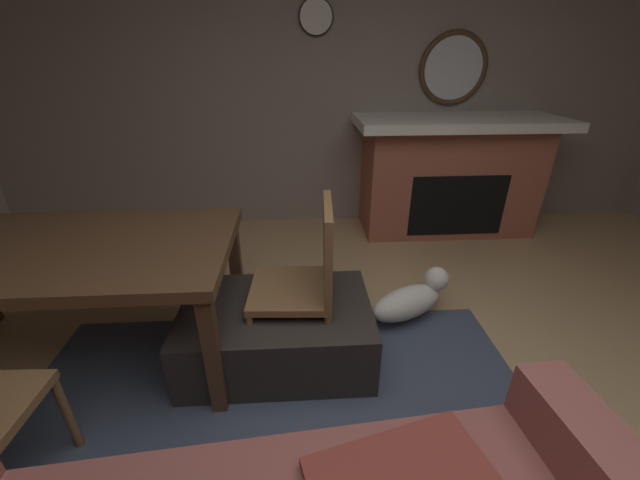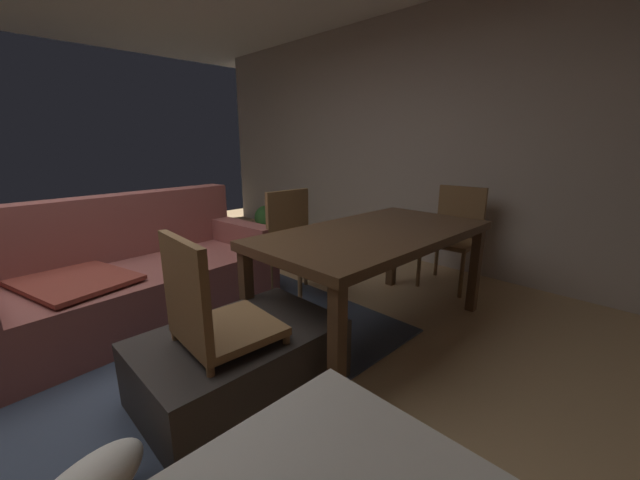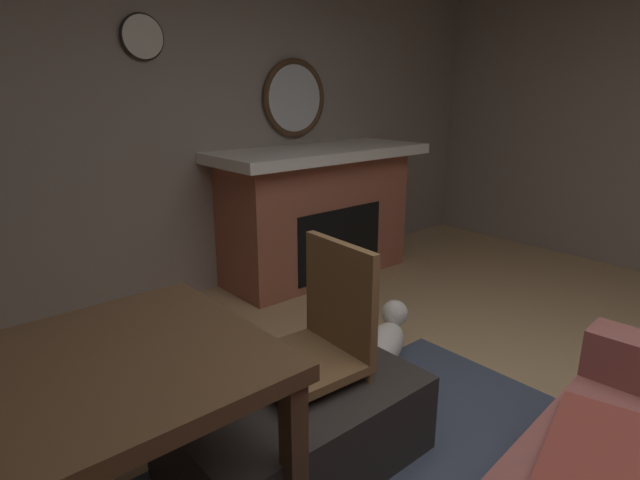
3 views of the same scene
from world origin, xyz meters
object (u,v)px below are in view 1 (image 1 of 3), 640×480
object	(u,v)px
fireplace	(449,175)
round_wall_mirror	(453,69)
ottoman_coffee_table	(278,332)
wall_clock	(316,17)
tv_remote	(266,306)
dining_table	(58,259)
small_dog	(411,299)
dining_chair_west	(307,275)

from	to	relation	value
fireplace	round_wall_mirror	bearing A→B (deg)	-90.00
ottoman_coffee_table	wall_clock	distance (m)	2.63
wall_clock	round_wall_mirror	bearing A→B (deg)	180.00
tv_remote	dining_table	size ratio (longest dim) A/B	0.09
dining_table	small_dog	size ratio (longest dim) A/B	3.04
small_dog	wall_clock	size ratio (longest dim) A/B	1.92
dining_table	dining_chair_west	size ratio (longest dim) A/B	1.87
tv_remote	dining_table	world-z (taller)	dining_table
ottoman_coffee_table	small_dog	distance (m)	0.89
round_wall_mirror	tv_remote	distance (m)	2.81
round_wall_mirror	dining_table	xyz separation A→B (m)	(2.67, 1.94, -0.80)
dining_chair_west	small_dog	world-z (taller)	dining_chair_west
round_wall_mirror	tv_remote	xyz separation A→B (m)	(1.63, 2.02, -1.09)
ottoman_coffee_table	round_wall_mirror	bearing A→B (deg)	-128.38
wall_clock	dining_table	bearing A→B (deg)	53.88
dining_table	ottoman_coffee_table	bearing A→B (deg)	177.24
ottoman_coffee_table	dining_chair_west	distance (m)	0.39
dining_table	wall_clock	world-z (taller)	wall_clock
wall_clock	ottoman_coffee_table	bearing A→B (deg)	80.58
tv_remote	dining_chair_west	distance (m)	0.28
dining_table	wall_clock	bearing A→B (deg)	-126.12
round_wall_mirror	dining_chair_west	size ratio (longest dim) A/B	0.68
dining_chair_west	tv_remote	bearing A→B (deg)	16.89
round_wall_mirror	ottoman_coffee_table	xyz separation A→B (m)	(1.58, 2.00, -1.28)
dining_table	small_dog	xyz separation A→B (m)	(-1.94, -0.23, -0.49)
dining_table	wall_clock	xyz separation A→B (m)	(-1.42, -1.94, 1.20)
small_dog	wall_clock	bearing A→B (deg)	-73.21
fireplace	round_wall_mirror	world-z (taller)	round_wall_mirror
dining_chair_west	small_dog	bearing A→B (deg)	-161.03
round_wall_mirror	ottoman_coffee_table	bearing A→B (deg)	51.62
fireplace	round_wall_mirror	distance (m)	0.96
round_wall_mirror	dining_table	distance (m)	3.40
dining_table	small_dog	world-z (taller)	dining_table
dining_chair_west	small_dog	xyz separation A→B (m)	(-0.67, -0.23, -0.35)
round_wall_mirror	tv_remote	world-z (taller)	round_wall_mirror
tv_remote	wall_clock	size ratio (longest dim) A/B	0.54
tv_remote	small_dog	world-z (taller)	tv_remote
fireplace	ottoman_coffee_table	xyz separation A→B (m)	(1.58, 1.71, -0.37)
fireplace	wall_clock	distance (m)	1.84
fireplace	ottoman_coffee_table	world-z (taller)	fireplace
dining_chair_west	small_dog	distance (m)	0.80
tv_remote	dining_table	distance (m)	1.08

